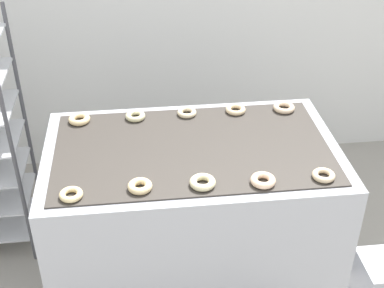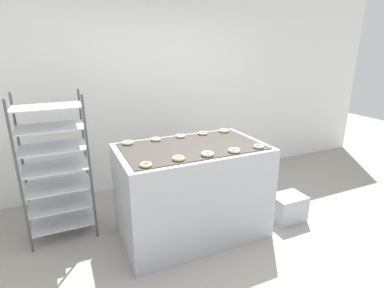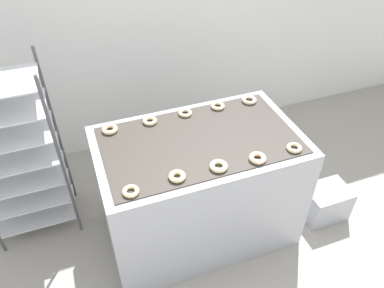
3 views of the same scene
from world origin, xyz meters
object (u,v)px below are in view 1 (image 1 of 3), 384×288
(donut_near_center, at_px, (203,182))
(donut_near_rightmost, at_px, (324,175))
(donut_far_leftmost, at_px, (79,119))
(donut_far_right, at_px, (236,110))
(donut_near_left, at_px, (140,186))
(donut_near_right, at_px, (263,180))
(donut_far_center, at_px, (187,113))
(donut_near_leftmost, at_px, (71,194))
(donut_far_rightmost, at_px, (284,108))
(donut_far_left, at_px, (135,116))
(fryer_machine, at_px, (192,222))

(donut_near_center, bearing_deg, donut_near_rightmost, -0.89)
(donut_far_leftmost, relative_size, donut_far_right, 1.05)
(donut_near_left, xyz_separation_m, donut_far_right, (0.55, 0.64, -0.00))
(donut_near_right, relative_size, donut_far_center, 1.09)
(donut_near_leftmost, relative_size, donut_far_right, 0.94)
(donut_near_leftmost, xyz_separation_m, donut_far_rightmost, (1.12, 0.65, 0.00))
(donut_near_leftmost, relative_size, donut_far_center, 0.99)
(donut_far_rightmost, bearing_deg, donut_near_center, -130.61)
(donut_near_leftmost, relative_size, donut_far_rightmost, 0.87)
(donut_near_leftmost, distance_m, donut_far_left, 0.72)
(fryer_machine, height_order, donut_near_right, donut_near_right)
(donut_near_left, xyz_separation_m, donut_near_rightmost, (0.84, -0.01, -0.00))
(donut_near_left, height_order, donut_far_rightmost, donut_near_left)
(donut_near_leftmost, distance_m, donut_near_center, 0.58)
(donut_near_left, distance_m, donut_near_rightmost, 0.84)
(donut_far_leftmost, height_order, donut_far_right, donut_far_leftmost)
(donut_far_leftmost, bearing_deg, donut_far_rightmost, -0.02)
(donut_near_leftmost, bearing_deg, donut_far_leftmost, 90.26)
(fryer_machine, distance_m, donut_far_leftmost, 0.83)
(donut_near_center, height_order, donut_near_rightmost, donut_near_center)
(fryer_machine, xyz_separation_m, donut_far_left, (-0.27, 0.32, 0.51))
(fryer_machine, distance_m, donut_far_right, 0.67)
(donut_far_center, bearing_deg, fryer_machine, -91.68)
(donut_far_leftmost, height_order, donut_far_left, donut_far_leftmost)
(donut_far_left, bearing_deg, donut_near_leftmost, -114.51)
(donut_near_leftmost, xyz_separation_m, donut_near_center, (0.58, 0.02, 0.00))
(donut_far_leftmost, relative_size, donut_far_rightmost, 0.97)
(donut_near_rightmost, height_order, donut_far_left, donut_far_left)
(donut_near_left, distance_m, donut_far_center, 0.70)
(donut_near_center, bearing_deg, fryer_machine, 91.99)
(donut_far_left, bearing_deg, donut_far_center, 1.59)
(donut_far_leftmost, distance_m, donut_far_rightmost, 1.13)
(donut_far_right, bearing_deg, donut_near_right, -89.83)
(donut_near_right, xyz_separation_m, donut_far_leftmost, (-0.86, 0.65, -0.00))
(donut_near_rightmost, height_order, donut_far_leftmost, donut_far_leftmost)
(fryer_machine, height_order, donut_near_center, donut_near_center)
(donut_near_rightmost, distance_m, donut_far_left, 1.06)
(donut_far_rightmost, bearing_deg, fryer_machine, -150.06)
(donut_near_center, distance_m, donut_far_center, 0.64)
(donut_near_left, relative_size, donut_far_left, 1.03)
(donut_near_right, bearing_deg, donut_far_leftmost, 142.82)
(donut_near_left, height_order, donut_far_leftmost, same)
(donut_far_right, bearing_deg, donut_far_leftmost, -179.33)
(donut_near_center, height_order, donut_far_leftmost, same)
(donut_near_center, bearing_deg, donut_far_right, 67.16)
(donut_near_center, xyz_separation_m, donut_far_right, (0.27, 0.64, -0.00))
(donut_far_right, xyz_separation_m, donut_far_rightmost, (0.27, -0.01, 0.00))
(donut_near_right, height_order, donut_far_rightmost, donut_near_right)
(donut_near_leftmost, height_order, donut_far_center, same)
(donut_near_right, relative_size, donut_far_left, 1.07)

